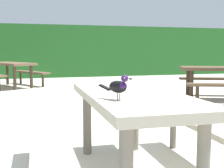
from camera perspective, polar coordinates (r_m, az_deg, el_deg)
The scene contains 5 objects.
hedge_wall at distance 13.44m, azimuth -12.29°, elevation 6.00°, with size 28.00×1.87×2.14m, color #235B23.
picnic_table_foreground at distance 2.61m, azimuth 3.74°, elevation -5.64°, with size 1.73×1.82×0.74m.
bird_grackle at distance 2.18m, azimuth 1.32°, elevation -0.36°, with size 0.19×0.25×0.18m.
picnic_table_mid_left at distance 9.67m, azimuth -18.44°, elevation 2.73°, with size 2.32×2.33×0.74m.
picnic_table_far_centre at distance 7.16m, azimuth 19.91°, elevation 1.56°, with size 2.23×2.21×0.74m.
Camera 1 is at (-0.95, -2.50, 1.09)m, focal length 48.92 mm.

